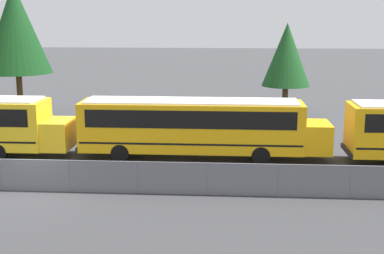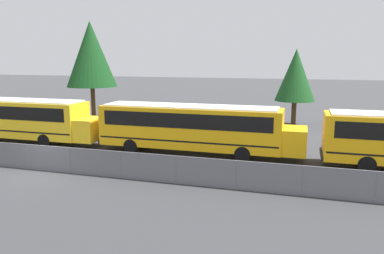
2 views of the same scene
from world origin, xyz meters
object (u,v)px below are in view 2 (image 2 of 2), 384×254
Objects in this scene: school_bus_3 at (15,117)px; tree_1 at (296,75)px; school_bus_4 at (194,125)px; tree_2 at (91,54)px.

tree_1 reaches higher than school_bus_3.
school_bus_3 is 13.87m from school_bus_4.
school_bus_3 is 1.35× the size of tree_2.
tree_1 is (5.98, 12.66, 2.76)m from school_bus_4.
school_bus_4 is (13.87, 0.21, 0.00)m from school_bus_3.
tree_2 is (-0.25, 11.40, 4.68)m from school_bus_3.
school_bus_3 is 12.33m from tree_2.
school_bus_4 is at bearing -115.27° from tree_1.
tree_2 is (-20.10, -1.47, 1.92)m from tree_1.
school_bus_3 is at bearing -147.03° from tree_1.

